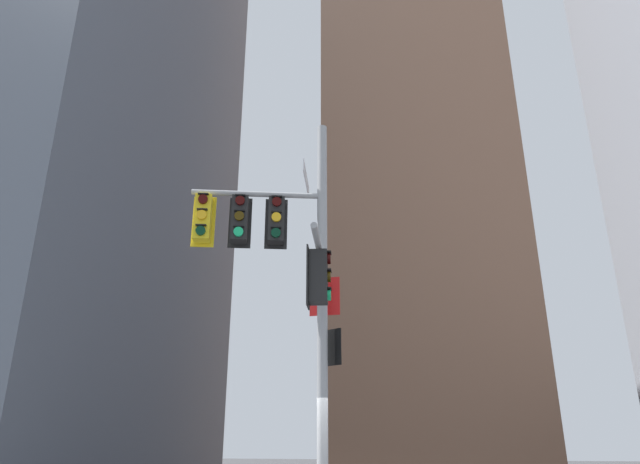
% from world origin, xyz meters
% --- Properties ---
extents(building_tower_left, '(14.75, 14.75, 35.80)m').
position_xyz_m(building_tower_left, '(-17.46, 10.15, 17.90)').
color(building_tower_left, '#4C5460').
rests_on(building_tower_left, ground).
extents(building_mid_block, '(12.29, 12.29, 52.87)m').
position_xyz_m(building_mid_block, '(0.37, 26.74, 26.44)').
color(building_mid_block, brown).
rests_on(building_mid_block, ground).
extents(signal_pole_assembly, '(3.17, 2.85, 8.44)m').
position_xyz_m(signal_pole_assembly, '(-0.66, -0.42, 5.06)').
color(signal_pole_assembly, '#9EA0A3').
rests_on(signal_pole_assembly, ground).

